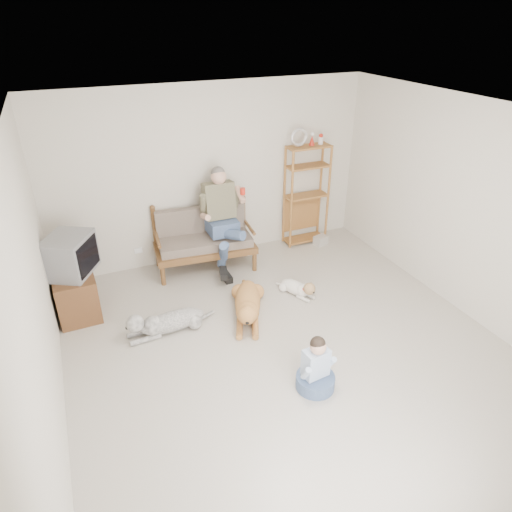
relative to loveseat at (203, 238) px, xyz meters
name	(u,v)px	position (x,y,z in m)	size (l,w,h in m)	color
floor	(291,353)	(0.30, -2.39, -0.49)	(5.50, 5.50, 0.00)	beige
ceiling	(302,120)	(0.30, -2.39, 2.21)	(5.50, 5.50, 0.00)	silver
wall_back	(212,174)	(0.30, 0.36, 0.86)	(5.00, 5.00, 0.00)	beige
wall_left	(35,307)	(-2.20, -2.39, 0.86)	(5.50, 5.50, 0.00)	beige
wall_right	(476,214)	(2.80, -2.39, 0.86)	(5.50, 5.50, 0.00)	beige
loveseat	(203,238)	(0.00, 0.00, 0.00)	(1.56, 0.85, 0.95)	brown
man	(223,227)	(0.25, -0.24, 0.24)	(0.60, 0.86, 1.39)	#476083
etagere	(306,194)	(1.86, 0.16, 0.38)	(0.74, 0.33, 1.97)	#A06632
book_stack	(321,240)	(2.07, -0.06, -0.41)	(0.23, 0.16, 0.14)	silver
tv_stand	(75,291)	(-1.92, -0.48, -0.19)	(0.52, 0.91, 0.60)	brown
crt_tv	(70,255)	(-1.89, -0.52, 0.37)	(0.73, 0.77, 0.51)	slate
wall_outlet	(138,251)	(-0.95, 0.34, -0.19)	(0.12, 0.02, 0.08)	white
golden_retriever	(248,305)	(0.12, -1.49, -0.32)	(0.68, 1.31, 0.42)	#C78645
shaggy_dog	(164,322)	(-0.97, -1.41, -0.34)	(1.22, 0.35, 0.36)	white
terrier	(299,288)	(0.97, -1.33, -0.37)	(0.37, 0.67, 0.27)	white
child	(316,370)	(0.29, -2.97, -0.25)	(0.42, 0.42, 0.66)	#476083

